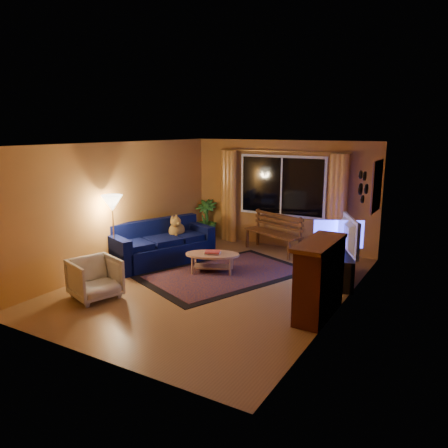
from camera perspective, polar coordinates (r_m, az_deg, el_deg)
The scene contains 22 objects.
floor at distance 8.02m, azimuth -1.09°, elevation -7.82°, with size 4.50×6.00×0.02m, color brown.
ceiling at distance 7.53m, azimuth -1.17°, elevation 10.49°, with size 4.50×6.00×0.02m, color white.
wall_back at distance 10.33m, azimuth 7.61°, elevation 3.87°, with size 4.50×0.02×2.50m, color #B77835.
wall_left at distance 9.04m, azimuth -13.47°, elevation 2.43°, with size 0.02×6.00×2.50m, color #B77835.
wall_right at distance 6.80m, azimuth 15.36°, elevation -0.88°, with size 0.02×6.00×2.50m, color #B77835.
window at distance 10.24m, azimuth 7.50°, elevation 4.94°, with size 2.00×0.02×1.30m, color black.
curtain_rod at distance 10.13m, azimuth 7.53°, elevation 9.40°, with size 0.03×0.03×3.20m, color #BF8C3F.
curtain_left at distance 10.82m, azimuth 0.70°, elevation 3.67°, with size 0.36×0.36×2.24m, color gold.
curtain_right at distance 9.79m, azimuth 14.60°, elevation 2.35°, with size 0.36×0.36×2.24m, color gold.
bench at distance 9.97m, azimuth 6.34°, elevation -2.43°, with size 1.48×0.43×0.44m, color #4F2A11.
potted_plant at distance 11.12m, azimuth -2.38°, elevation 0.63°, with size 0.55×0.55×0.99m, color #235B1E.
sofa at distance 9.19m, azimuth -8.19°, elevation -2.41°, with size 0.92×2.14×0.86m, color black.
dog at distance 9.48m, azimuth -6.20°, elevation -0.58°, with size 0.29×0.40×0.43m, color olive, non-canonical shape.
armchair at distance 7.54m, azimuth -16.51°, elevation -6.60°, with size 0.72×0.68×0.74m, color beige.
floor_lamp at distance 8.63m, azimuth -14.20°, elevation -1.35°, with size 0.26×0.26×1.53m, color #BF8C3F.
rug at distance 8.48m, azimuth 0.05°, elevation -6.53°, with size 1.93×3.05×0.02m, color #652910.
coffee_table at distance 8.54m, azimuth -1.52°, elevation -5.11°, with size 1.06×1.06×0.38m, color #B47C57.
tv_console at distance 8.33m, azimuth 15.17°, elevation -5.40°, with size 0.44×1.33×0.55m, color black.
television at distance 8.17m, azimuth 15.41°, elevation -1.37°, with size 1.13×0.15×0.65m, color black.
fireplace at distance 6.68m, azimuth 12.36°, elevation -7.22°, with size 0.40×1.20×1.10m, color maroon.
mirror_cluster at distance 7.97m, azimuth 17.69°, elevation 4.89°, with size 0.06×0.60×0.56m, color black, non-canonical shape.
painting at distance 9.10m, azimuth 19.32°, elevation 4.69°, with size 0.04×0.76×0.96m, color #D65C2C.
Camera 1 is at (3.92, -6.42, 2.76)m, focal length 35.00 mm.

